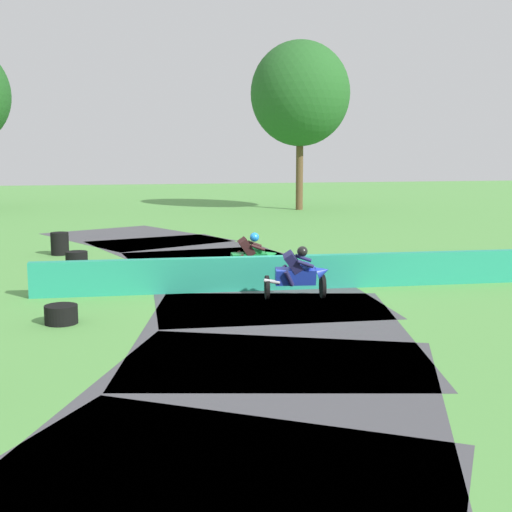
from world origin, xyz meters
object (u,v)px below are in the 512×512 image
at_px(tire_stack_mid_b, 77,265).
at_px(motorcycle_lead_blue, 299,274).
at_px(tire_stack_mid_a, 61,314).
at_px(motorcycle_chase_green, 251,257).
at_px(tire_stack_far, 60,244).

bearing_deg(tire_stack_mid_b, motorcycle_lead_blue, -36.56).
bearing_deg(tire_stack_mid_a, motorcycle_chase_green, 38.77).
height_order(motorcycle_lead_blue, tire_stack_mid_a, motorcycle_lead_blue).
height_order(motorcycle_lead_blue, tire_stack_far, motorcycle_lead_blue).
relative_size(motorcycle_chase_green, tire_stack_mid_a, 2.40).
bearing_deg(motorcycle_lead_blue, tire_stack_far, 124.38).
bearing_deg(motorcycle_lead_blue, motorcycle_chase_green, 102.35).
height_order(motorcycle_chase_green, tire_stack_mid_a, motorcycle_chase_green).
height_order(motorcycle_lead_blue, motorcycle_chase_green, motorcycle_chase_green).
xyz_separation_m(tire_stack_mid_b, tire_stack_far, (-0.73, 5.00, 0.00)).
bearing_deg(motorcycle_chase_green, tire_stack_mid_b, 165.05).
distance_m(tire_stack_mid_a, tire_stack_mid_b, 5.34).
bearing_deg(motorcycle_chase_green, tire_stack_far, 131.58).
bearing_deg(tire_stack_far, tire_stack_mid_a, -86.92).
bearing_deg(motorcycle_lead_blue, tire_stack_mid_b, 143.44).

